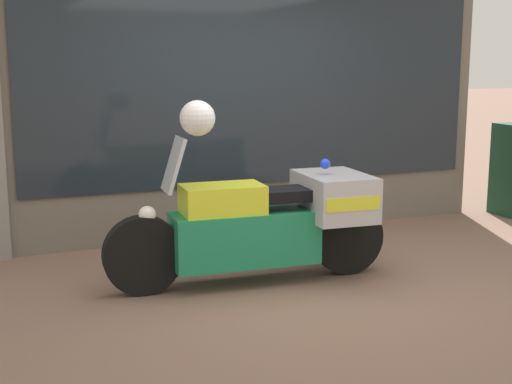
% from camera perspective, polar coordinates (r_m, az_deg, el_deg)
% --- Properties ---
extents(ground_plane, '(60.00, 60.00, 0.00)m').
position_cam_1_polar(ground_plane, '(6.00, 4.17, -7.38)').
color(ground_plane, '#7A5B4C').
extents(shop_building, '(5.99, 0.55, 4.16)m').
position_cam_1_polar(shop_building, '(7.43, -5.28, 12.40)').
color(shop_building, '#6B6056').
rests_on(shop_building, ground).
extents(window_display, '(4.77, 0.30, 2.06)m').
position_cam_1_polar(window_display, '(7.81, -0.42, 0.57)').
color(window_display, slate).
rests_on(window_display, ground).
extents(paramedic_motorcycle, '(2.42, 0.79, 1.25)m').
position_cam_1_polar(paramedic_motorcycle, '(5.95, 1.23, -2.27)').
color(paramedic_motorcycle, black).
rests_on(paramedic_motorcycle, ground).
extents(white_helmet, '(0.28, 0.28, 0.28)m').
position_cam_1_polar(white_helmet, '(5.64, -4.70, 5.91)').
color(white_helmet, white).
rests_on(white_helmet, paramedic_motorcycle).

